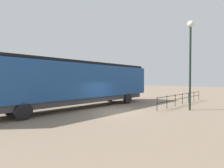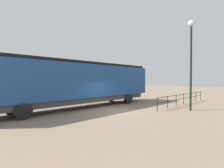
{
  "view_description": "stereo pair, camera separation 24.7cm",
  "coord_description": "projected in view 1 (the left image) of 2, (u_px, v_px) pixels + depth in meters",
  "views": [
    {
      "loc": [
        9.44,
        -10.42,
        2.51
      ],
      "look_at": [
        0.06,
        -0.3,
        2.19
      ],
      "focal_mm": 28.12,
      "sensor_mm": 36.0,
      "label": 1
    },
    {
      "loc": [
        9.62,
        -10.25,
        2.51
      ],
      "look_at": [
        0.06,
        -0.3,
        2.19
      ],
      "focal_mm": 28.12,
      "sensor_mm": 36.0,
      "label": 2
    }
  ],
  "objects": [
    {
      "name": "lamp_post",
      "position": [
        190.0,
        48.0,
        14.43
      ],
      "size": [
        0.54,
        0.54,
        7.37
      ],
      "color": "black",
      "rests_on": "ground_plane"
    },
    {
      "name": "locomotive",
      "position": [
        85.0,
        82.0,
        16.13
      ],
      "size": [
        2.98,
        16.55,
        4.11
      ],
      "color": "navy",
      "rests_on": "ground_plane"
    },
    {
      "name": "ground_plane",
      "position": [
        114.0,
        111.0,
        14.11
      ],
      "size": [
        120.0,
        120.0,
        0.0
      ],
      "primitive_type": "plane",
      "color": "#84705B"
    },
    {
      "name": "platform_fence",
      "position": [
        182.0,
        97.0,
        17.98
      ],
      "size": [
        0.05,
        10.67,
        1.14
      ],
      "color": "black",
      "rests_on": "ground_plane"
    }
  ]
}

